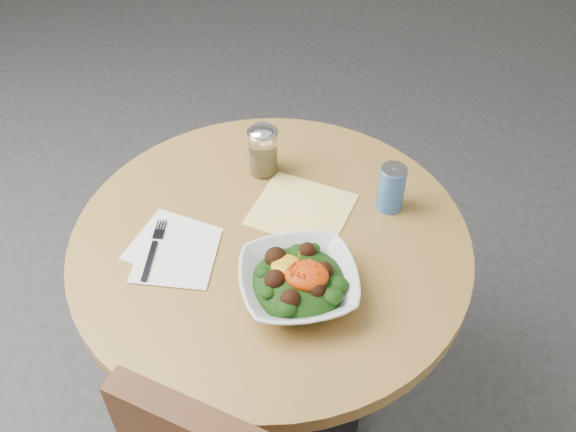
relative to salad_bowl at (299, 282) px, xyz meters
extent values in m
plane|color=#2C2C2F|center=(-0.08, 0.14, -0.78)|extent=(6.00, 6.00, 0.00)
cylinder|color=black|center=(-0.08, 0.14, -0.77)|extent=(0.52, 0.52, 0.03)
cylinder|color=black|center=(-0.08, 0.14, -0.43)|extent=(0.10, 0.10, 0.71)
cylinder|color=#AF863F|center=(-0.08, 0.14, -0.05)|extent=(0.90, 0.90, 0.04)
cube|color=yellow|center=(-0.03, 0.24, -0.03)|extent=(0.26, 0.25, 0.00)
cube|color=white|center=(-0.30, 0.09, -0.03)|extent=(0.21, 0.21, 0.00)
cube|color=white|center=(-0.28, 0.06, -0.03)|extent=(0.17, 0.17, 0.00)
imported|color=silver|center=(0.00, 0.00, 0.00)|extent=(0.30, 0.30, 0.06)
ellipsoid|color=black|center=(0.00, 0.00, -0.01)|extent=(0.20, 0.20, 0.07)
ellipsoid|color=gold|center=(-0.03, 0.02, 0.03)|extent=(0.06, 0.06, 0.02)
ellipsoid|color=red|center=(0.02, -0.01, 0.03)|extent=(0.09, 0.08, 0.04)
cube|color=black|center=(-0.33, 0.03, -0.03)|extent=(0.02, 0.12, 0.00)
cube|color=black|center=(-0.33, 0.12, -0.03)|extent=(0.03, 0.06, 0.00)
cylinder|color=silver|center=(-0.14, 0.37, 0.02)|extent=(0.07, 0.07, 0.11)
cylinder|color=olive|center=(-0.14, 0.37, 0.00)|extent=(0.06, 0.06, 0.06)
cylinder|color=silver|center=(-0.14, 0.37, 0.08)|extent=(0.07, 0.07, 0.01)
ellipsoid|color=silver|center=(-0.14, 0.37, 0.09)|extent=(0.07, 0.07, 0.03)
cylinder|color=#0D3298|center=(0.17, 0.29, 0.02)|extent=(0.06, 0.06, 0.11)
cylinder|color=silver|center=(0.17, 0.29, 0.08)|extent=(0.06, 0.06, 0.00)
cube|color=silver|center=(0.18, 0.29, 0.08)|extent=(0.01, 0.02, 0.00)
camera|label=1|loc=(0.10, -0.82, 1.01)|focal=40.00mm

